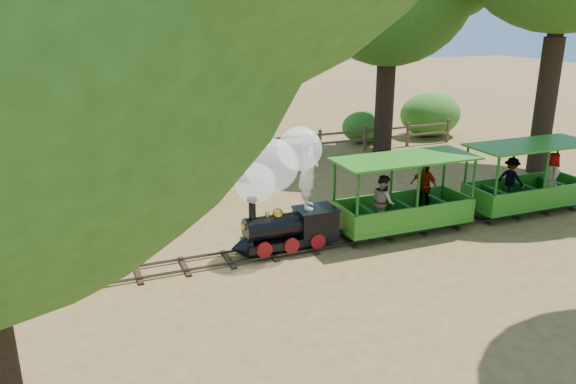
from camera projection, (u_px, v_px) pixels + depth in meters
name	position (u px, v px, depth m)	size (l,w,h in m)	color
ground	(346.00, 241.00, 13.75)	(90.00, 90.00, 0.00)	olive
track	(347.00, 238.00, 13.73)	(22.00, 1.00, 0.10)	#3F3D3A
locomotive	(282.00, 182.00, 12.71)	(2.58, 1.21, 2.96)	black
carriage_front	(402.00, 202.00, 14.03)	(3.58, 1.48, 1.86)	#2C7C1B
carriage_rear	(528.00, 184.00, 15.49)	(3.58, 1.46, 1.86)	#2C7C1B
fence	(246.00, 147.00, 20.63)	(18.10, 0.10, 1.00)	brown
shrub_west	(49.00, 148.00, 19.31)	(2.48, 1.91, 1.72)	#2D6B1E
shrub_mid_w	(181.00, 132.00, 20.88)	(3.06, 2.35, 2.12)	#2D6B1E
shrub_mid_e	(364.00, 127.00, 23.75)	(1.96, 1.51, 1.36)	#2D6B1E
shrub_east	(430.00, 114.00, 24.84)	(2.82, 2.17, 1.96)	#2D6B1E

